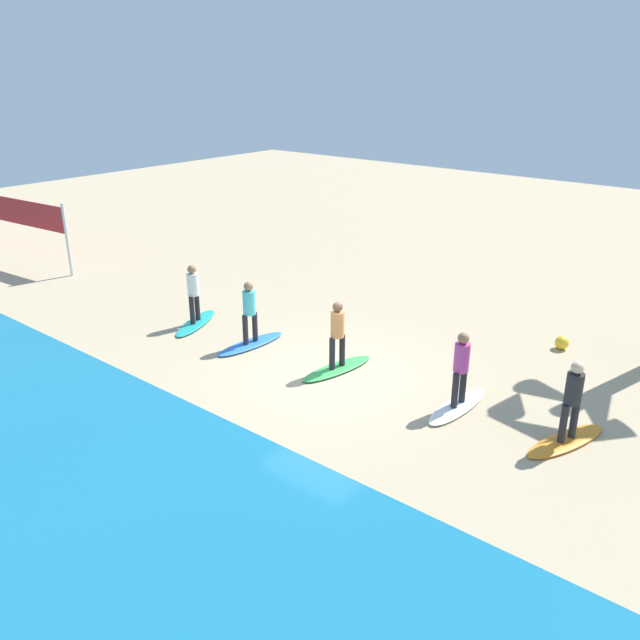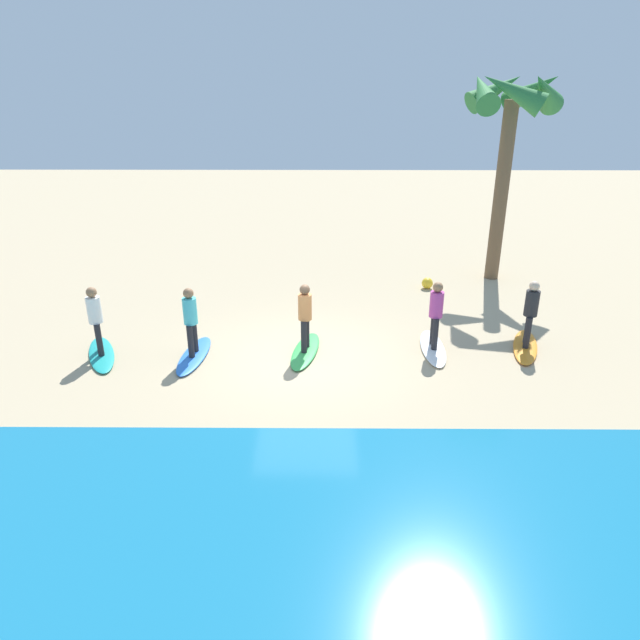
{
  "view_description": "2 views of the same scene",
  "coord_description": "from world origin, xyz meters",
  "px_view_note": "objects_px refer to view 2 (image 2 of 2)",
  "views": [
    {
      "loc": [
        -8.52,
        10.71,
        6.82
      ],
      "look_at": [
        0.38,
        -0.13,
        1.25
      ],
      "focal_mm": 36.53,
      "sensor_mm": 36.0,
      "label": 1
    },
    {
      "loc": [
        -0.44,
        12.12,
        6.1
      ],
      "look_at": [
        -0.35,
        0.59,
        1.24
      ],
      "focal_mm": 32.34,
      "sensor_mm": 36.0,
      "label": 2
    }
  ],
  "objects_px": {
    "surfer_orange": "(531,309)",
    "beach_ball": "(427,283)",
    "surfboard_teal": "(101,354)",
    "surfer_teal": "(95,316)",
    "palm_tree": "(511,111)",
    "surfboard_blue": "(194,355)",
    "surfboard_white": "(433,348)",
    "surfer_green": "(305,313)",
    "surfer_blue": "(191,317)",
    "surfer_white": "(436,310)",
    "surfboard_green": "(305,351)",
    "surfboard_orange": "(525,347)"
  },
  "relations": [
    {
      "from": "surfer_orange",
      "to": "beach_ball",
      "type": "xyz_separation_m",
      "value": [
        1.69,
        -4.32,
        -0.86
      ]
    },
    {
      "from": "surfer_orange",
      "to": "surfboard_teal",
      "type": "bearing_deg",
      "value": 2.82
    },
    {
      "from": "surfer_teal",
      "to": "palm_tree",
      "type": "relative_size",
      "value": 0.25
    },
    {
      "from": "surfboard_blue",
      "to": "surfboard_teal",
      "type": "distance_m",
      "value": 2.21
    },
    {
      "from": "surfboard_white",
      "to": "surfer_green",
      "type": "distance_m",
      "value": 3.25
    },
    {
      "from": "surfboard_white",
      "to": "surfer_teal",
      "type": "xyz_separation_m",
      "value": [
        7.93,
        0.41,
        0.99
      ]
    },
    {
      "from": "surfboard_white",
      "to": "surfboard_blue",
      "type": "distance_m",
      "value": 5.73
    },
    {
      "from": "surfer_blue",
      "to": "surfer_teal",
      "type": "xyz_separation_m",
      "value": [
        2.21,
        -0.05,
        0.0
      ]
    },
    {
      "from": "surfboard_white",
      "to": "surfer_white",
      "type": "relative_size",
      "value": 1.28
    },
    {
      "from": "surfboard_white",
      "to": "beach_ball",
      "type": "bearing_deg",
      "value": 174.22
    },
    {
      "from": "surfer_orange",
      "to": "surfboard_teal",
      "type": "height_order",
      "value": "surfer_orange"
    },
    {
      "from": "surfer_orange",
      "to": "surfer_blue",
      "type": "relative_size",
      "value": 1.0
    },
    {
      "from": "surfboard_blue",
      "to": "surfboard_white",
      "type": "bearing_deg",
      "value": 99.08
    },
    {
      "from": "surfer_white",
      "to": "surfboard_green",
      "type": "relative_size",
      "value": 0.78
    },
    {
      "from": "surfer_white",
      "to": "surfer_blue",
      "type": "xyz_separation_m",
      "value": [
        5.71,
        0.46,
        0.0
      ]
    },
    {
      "from": "surfer_green",
      "to": "surfboard_blue",
      "type": "relative_size",
      "value": 0.78
    },
    {
      "from": "surfer_blue",
      "to": "surfer_teal",
      "type": "bearing_deg",
      "value": -1.21
    },
    {
      "from": "surfer_white",
      "to": "surfer_green",
      "type": "relative_size",
      "value": 1.0
    },
    {
      "from": "surfboard_blue",
      "to": "surfer_orange",
      "type": "bearing_deg",
      "value": 98.45
    },
    {
      "from": "surfboard_green",
      "to": "surfboard_blue",
      "type": "bearing_deg",
      "value": -74.71
    },
    {
      "from": "surfer_teal",
      "to": "beach_ball",
      "type": "relative_size",
      "value": 4.68
    },
    {
      "from": "surfboard_green",
      "to": "beach_ball",
      "type": "xyz_separation_m",
      "value": [
        -3.67,
        -4.6,
        0.13
      ]
    },
    {
      "from": "surfer_white",
      "to": "surfboard_blue",
      "type": "distance_m",
      "value": 5.82
    },
    {
      "from": "surfer_orange",
      "to": "surfboard_white",
      "type": "xyz_separation_m",
      "value": [
        2.27,
        0.09,
        -0.99
      ]
    },
    {
      "from": "surfer_green",
      "to": "surfer_teal",
      "type": "relative_size",
      "value": 1.0
    },
    {
      "from": "surfboard_blue",
      "to": "surfer_blue",
      "type": "distance_m",
      "value": 0.99
    },
    {
      "from": "surfer_teal",
      "to": "surfboard_green",
      "type": "bearing_deg",
      "value": -177.41
    },
    {
      "from": "surfer_green",
      "to": "surfer_blue",
      "type": "height_order",
      "value": "same"
    },
    {
      "from": "surfer_orange",
      "to": "surfer_white",
      "type": "bearing_deg",
      "value": 2.35
    },
    {
      "from": "surfboard_green",
      "to": "palm_tree",
      "type": "height_order",
      "value": "palm_tree"
    },
    {
      "from": "surfboard_white",
      "to": "surfer_white",
      "type": "bearing_deg",
      "value": -88.28
    },
    {
      "from": "surfboard_white",
      "to": "surfer_blue",
      "type": "height_order",
      "value": "surfer_blue"
    },
    {
      "from": "surfer_teal",
      "to": "surfer_blue",
      "type": "bearing_deg",
      "value": 178.79
    },
    {
      "from": "surfboard_blue",
      "to": "beach_ball",
      "type": "bearing_deg",
      "value": 132.25
    },
    {
      "from": "surfer_white",
      "to": "beach_ball",
      "type": "bearing_deg",
      "value": -97.5
    },
    {
      "from": "surfboard_orange",
      "to": "surfer_teal",
      "type": "bearing_deg",
      "value": -69.35
    },
    {
      "from": "surfer_green",
      "to": "beach_ball",
      "type": "xyz_separation_m",
      "value": [
        -3.67,
        -4.6,
        -0.86
      ]
    },
    {
      "from": "surfer_white",
      "to": "surfer_blue",
      "type": "height_order",
      "value": "same"
    },
    {
      "from": "surfboard_green",
      "to": "surfboard_teal",
      "type": "bearing_deg",
      "value": -77.9
    },
    {
      "from": "surfer_blue",
      "to": "surfboard_teal",
      "type": "relative_size",
      "value": 0.78
    },
    {
      "from": "surfboard_teal",
      "to": "surfer_teal",
      "type": "relative_size",
      "value": 1.28
    },
    {
      "from": "surfboard_orange",
      "to": "surfer_green",
      "type": "xyz_separation_m",
      "value": [
        5.36,
        0.28,
        0.99
      ]
    },
    {
      "from": "surfer_orange",
      "to": "surfboard_green",
      "type": "bearing_deg",
      "value": 3.02
    },
    {
      "from": "surfboard_green",
      "to": "surfboard_blue",
      "type": "distance_m",
      "value": 2.63
    },
    {
      "from": "palm_tree",
      "to": "beach_ball",
      "type": "height_order",
      "value": "palm_tree"
    },
    {
      "from": "surfboard_white",
      "to": "surfer_teal",
      "type": "height_order",
      "value": "surfer_teal"
    },
    {
      "from": "surfboard_white",
      "to": "surfer_white",
      "type": "xyz_separation_m",
      "value": [
        0.0,
        0.0,
        0.99
      ]
    },
    {
      "from": "surfer_green",
      "to": "palm_tree",
      "type": "distance_m",
      "value": 9.22
    },
    {
      "from": "surfboard_white",
      "to": "surfboard_green",
      "type": "relative_size",
      "value": 1.0
    },
    {
      "from": "palm_tree",
      "to": "surfer_green",
      "type": "bearing_deg",
      "value": 43.65
    }
  ]
}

